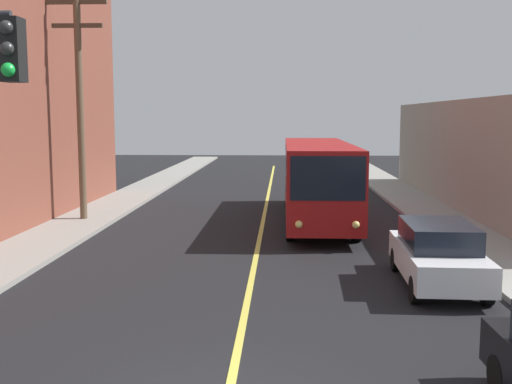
{
  "coord_description": "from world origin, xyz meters",
  "views": [
    {
      "loc": [
        0.82,
        -8.3,
        4.25
      ],
      "look_at": [
        0.0,
        10.06,
        2.0
      ],
      "focal_mm": 43.04,
      "sensor_mm": 36.0,
      "label": 1
    }
  ],
  "objects": [
    {
      "name": "utility_pole_mid",
      "position": [
        -7.28,
        15.99,
        5.21
      ],
      "size": [
        2.4,
        0.28,
        9.16
      ],
      "color": "brown",
      "rests_on": "sidewalk_left"
    },
    {
      "name": "sidewalk_right",
      "position": [
        7.25,
        10.0,
        0.07
      ],
      "size": [
        2.5,
        90.0,
        0.15
      ],
      "primitive_type": "cube",
      "color": "gray",
      "rests_on": "ground"
    },
    {
      "name": "lane_stripe_center",
      "position": [
        0.0,
        15.0,
        0.01
      ],
      "size": [
        0.16,
        60.0,
        0.01
      ],
      "primitive_type": "cube",
      "color": "#D8CC4C",
      "rests_on": "ground"
    },
    {
      "name": "city_bus",
      "position": [
        2.2,
        16.75,
        1.82
      ],
      "size": [
        2.59,
        12.16,
        3.2
      ],
      "color": "maroon",
      "rests_on": "ground"
    },
    {
      "name": "parked_car_white",
      "position": [
        4.71,
        6.99,
        0.84
      ],
      "size": [
        1.94,
        4.46,
        1.62
      ],
      "color": "silver",
      "rests_on": "ground"
    },
    {
      "name": "sidewalk_left",
      "position": [
        -7.25,
        10.0,
        0.07
      ],
      "size": [
        2.5,
        90.0,
        0.15
      ],
      "primitive_type": "cube",
      "color": "gray",
      "rests_on": "ground"
    }
  ]
}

